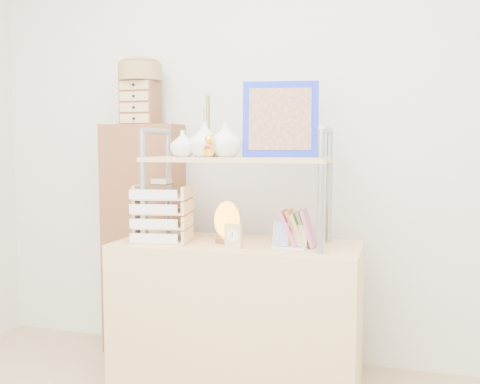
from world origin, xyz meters
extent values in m
cube|color=silver|center=(0.00, 1.70, 1.30)|extent=(3.40, 0.02, 2.60)
cube|color=tan|center=(0.00, 1.20, 0.38)|extent=(1.20, 0.50, 0.75)
cube|color=brown|center=(-0.69, 1.57, 0.68)|extent=(0.46, 0.26, 1.35)
cylinder|color=gray|center=(-0.43, 1.05, 1.02)|extent=(0.03, 0.03, 0.55)
cylinder|color=gray|center=(-0.43, 1.35, 1.02)|extent=(0.03, 0.03, 0.55)
cylinder|color=gray|center=(-0.43, 1.20, 1.30)|extent=(0.03, 0.30, 0.03)
cylinder|color=gray|center=(0.43, 1.05, 1.02)|extent=(0.03, 0.03, 0.55)
cylinder|color=gray|center=(0.43, 1.35, 1.02)|extent=(0.03, 0.03, 0.55)
cylinder|color=gray|center=(0.43, 1.20, 1.30)|extent=(0.03, 0.30, 0.03)
cube|color=#D6BA73|center=(0.00, 1.20, 1.16)|extent=(0.90, 0.34, 0.02)
imported|color=silver|center=(-0.27, 1.18, 1.24)|extent=(0.13, 0.13, 0.13)
imported|color=silver|center=(-0.17, 1.20, 1.26)|extent=(0.16, 0.16, 0.17)
imported|color=silver|center=(-0.06, 1.22, 1.26)|extent=(0.16, 0.16, 0.17)
cylinder|color=#2651A8|center=(-0.20, 1.32, 1.22)|extent=(0.07, 0.07, 0.10)
cube|color=#162AD2|center=(0.19, 1.30, 1.36)|extent=(0.38, 0.12, 0.37)
cube|color=brown|center=(0.19, 1.29, 1.36)|extent=(0.31, 0.09, 0.30)
cube|color=#C2558F|center=(0.35, 1.20, 0.83)|extent=(0.07, 0.12, 0.17)
cube|color=#5C8743|center=(0.33, 1.22, 0.83)|extent=(0.07, 0.12, 0.17)
cube|color=tan|center=(0.31, 1.20, 0.83)|extent=(0.08, 0.13, 0.16)
cube|color=orange|center=(0.29, 1.22, 0.83)|extent=(0.08, 0.14, 0.16)
cube|color=#C2558F|center=(0.27, 1.20, 0.83)|extent=(0.09, 0.14, 0.16)
cube|color=tan|center=(-0.37, 1.16, 0.76)|extent=(0.29, 0.28, 0.01)
cube|color=white|center=(-0.37, 1.05, 0.78)|extent=(0.24, 0.05, 0.05)
cube|color=tan|center=(-0.37, 1.16, 0.83)|extent=(0.29, 0.28, 0.01)
cube|color=white|center=(-0.37, 1.05, 0.85)|extent=(0.24, 0.05, 0.05)
cube|color=tan|center=(-0.37, 1.16, 0.90)|extent=(0.29, 0.28, 0.01)
cube|color=white|center=(-0.37, 1.05, 0.92)|extent=(0.24, 0.05, 0.05)
cube|color=tan|center=(-0.37, 1.16, 0.97)|extent=(0.29, 0.28, 0.01)
cube|color=white|center=(-0.37, 1.05, 0.99)|extent=(0.24, 0.05, 0.05)
cube|color=beige|center=(-0.37, 1.14, 1.05)|extent=(0.08, 0.08, 0.03)
cylinder|color=brown|center=(-0.05, 1.20, 0.76)|extent=(0.12, 0.12, 0.03)
ellipsoid|color=orange|center=(-0.05, 1.20, 0.87)|extent=(0.14, 0.13, 0.18)
cube|color=#D6BA73|center=(0.02, 1.07, 0.81)|extent=(0.08, 0.04, 0.11)
cylinder|color=white|center=(0.02, 1.05, 0.81)|extent=(0.06, 0.01, 0.06)
cube|color=white|center=(0.27, 1.14, 0.75)|extent=(0.17, 0.07, 0.01)
cube|color=navy|center=(0.23, 1.14, 0.81)|extent=(0.08, 0.03, 0.11)
cube|color=#A3855D|center=(0.32, 1.15, 0.81)|extent=(0.08, 0.03, 0.10)
cube|color=brown|center=(-0.69, 1.55, 1.48)|extent=(0.20, 0.15, 0.25)
cube|color=#D6BA73|center=(-0.69, 1.47, 1.38)|extent=(0.18, 0.01, 0.05)
cube|color=#D6BA73|center=(-0.69, 1.47, 1.44)|extent=(0.18, 0.01, 0.05)
cube|color=#D6BA73|center=(-0.69, 1.47, 1.51)|extent=(0.18, 0.01, 0.05)
cube|color=#D6BA73|center=(-0.69, 1.47, 1.57)|extent=(0.18, 0.01, 0.05)
cylinder|color=olive|center=(-0.69, 1.55, 1.65)|extent=(0.25, 0.25, 0.10)
camera|label=1|loc=(0.75, -1.29, 1.23)|focal=40.00mm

